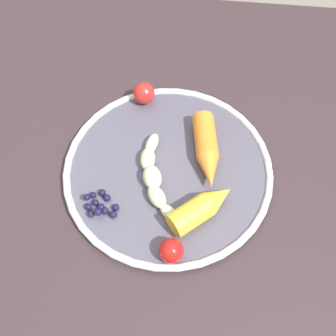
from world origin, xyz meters
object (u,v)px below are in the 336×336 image
object	(u,v)px
carrot_orange	(207,150)
dining_table	(159,178)
tomato_near	(171,251)
tomato_mid	(144,93)
blueberry_pile	(100,205)
banana	(154,177)
plate	(168,169)
carrot_yellow	(202,208)

from	to	relation	value
carrot_orange	dining_table	bearing A→B (deg)	-5.61
tomato_near	tomato_mid	size ratio (longest dim) A/B	0.92
tomato_mid	blueberry_pile	bearing A→B (deg)	80.37
dining_table	carrot_orange	size ratio (longest dim) A/B	6.37
dining_table	banana	distance (m)	0.14
carrot_orange	plate	bearing A→B (deg)	26.18
banana	blueberry_pile	distance (m)	0.10
blueberry_pile	banana	bearing A→B (deg)	-143.84
plate	banana	distance (m)	0.04
tomato_mid	carrot_orange	bearing A→B (deg)	137.66
plate	carrot_orange	distance (m)	0.07
banana	carrot_yellow	distance (m)	0.10
plate	dining_table	bearing A→B (deg)	-59.90
blueberry_pile	dining_table	bearing A→B (deg)	-121.75
dining_table	plate	distance (m)	0.12
carrot_orange	tomato_near	size ratio (longest dim) A/B	3.84
carrot_yellow	banana	bearing A→B (deg)	-31.25
dining_table	tomato_mid	bearing A→B (deg)	-70.08
plate	blueberry_pile	distance (m)	0.13
plate	carrot_yellow	bearing A→B (deg)	128.66
carrot_orange	carrot_yellow	size ratio (longest dim) A/B	1.29
plate	carrot_orange	size ratio (longest dim) A/B	2.48
dining_table	carrot_yellow	distance (m)	0.19
banana	tomato_near	world-z (taller)	tomato_near
carrot_yellow	blueberry_pile	world-z (taller)	carrot_yellow
dining_table	carrot_yellow	world-z (taller)	carrot_yellow
carrot_yellow	blueberry_pile	bearing A→B (deg)	2.49
banana	blueberry_pile	size ratio (longest dim) A/B	3.03
plate	tomato_near	distance (m)	0.15
tomato_near	banana	bearing A→B (deg)	-71.18
banana	carrot_yellow	world-z (taller)	carrot_yellow
dining_table	tomato_near	world-z (taller)	tomato_near
dining_table	carrot_yellow	size ratio (longest dim) A/B	8.21
banana	tomato_near	xyz separation A→B (m)	(-0.04, 0.12, 0.01)
tomato_mid	carrot_yellow	bearing A→B (deg)	118.98
dining_table	carrot_orange	bearing A→B (deg)	174.39
blueberry_pile	tomato_near	world-z (taller)	tomato_near
blueberry_pile	carrot_orange	bearing A→B (deg)	-144.67
carrot_orange	tomato_mid	size ratio (longest dim) A/B	3.53
plate	tomato_mid	xyz separation A→B (m)	(0.06, -0.14, 0.02)
plate	banana	bearing A→B (deg)	51.94
dining_table	tomato_near	size ratio (longest dim) A/B	24.48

